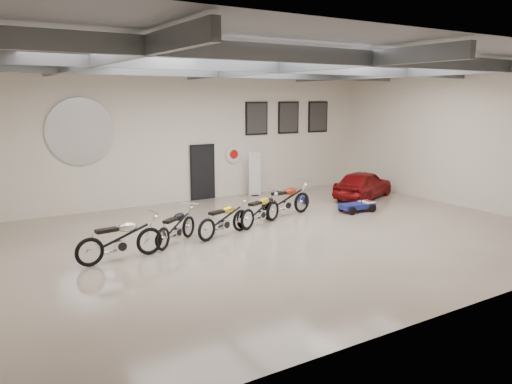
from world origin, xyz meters
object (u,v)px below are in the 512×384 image
motorcycle_silver (120,238)px  vintage_car (363,184)px  banner_stand (255,174)px  motorcycle_red (286,199)px  motorcycle_black (176,226)px  motorcycle_gold (224,218)px  go_kart (360,204)px  motorcycle_yellow (261,209)px

motorcycle_silver → vintage_car: size_ratio=0.66×
banner_stand → motorcycle_red: (-0.99, -3.59, -0.33)m
motorcycle_black → motorcycle_silver: bearing=163.6°
motorcycle_silver → motorcycle_gold: 3.25m
banner_stand → go_kart: bearing=-55.7°
motorcycle_red → motorcycle_gold: bearing=-169.4°
go_kart → motorcycle_yellow: bearing=-179.7°
motorcycle_black → motorcycle_gold: motorcycle_gold is taller
motorcycle_black → vintage_car: bearing=-23.5°
banner_stand → motorcycle_gold: banner_stand is taller
banner_stand → motorcycle_silver: bearing=-129.3°
motorcycle_gold → motorcycle_red: bearing=2.0°
vintage_car → motorcycle_silver: bearing=81.8°
motorcycle_gold → motorcycle_red: motorcycle_red is taller
motorcycle_gold → motorcycle_red: (2.95, 1.09, 0.05)m
banner_stand → vintage_car: (3.38, -2.72, -0.34)m
motorcycle_black → motorcycle_yellow: motorcycle_yellow is taller
motorcycle_silver → motorcycle_black: size_ratio=1.13×
motorcycle_gold → motorcycle_yellow: (1.56, 0.50, -0.01)m
motorcycle_gold → motorcycle_yellow: size_ratio=1.02×
motorcycle_silver → motorcycle_yellow: size_ratio=1.10×
banner_stand → motorcycle_red: size_ratio=0.82×
motorcycle_gold → motorcycle_red: size_ratio=0.92×
motorcycle_black → motorcycle_gold: 1.48m
motorcycle_yellow → motorcycle_silver: bearing=170.2°
motorcycle_gold → motorcycle_red: 3.15m
motorcycle_silver → motorcycle_yellow: motorcycle_silver is taller
banner_stand → vintage_car: size_ratio=0.55×
motorcycle_black → motorcycle_yellow: size_ratio=0.97×
vintage_car → motorcycle_yellow: bearing=82.4°
vintage_car → banner_stand: bearing=29.3°
motorcycle_black → vintage_car: size_ratio=0.58×
motorcycle_black → motorcycle_gold: (1.48, -0.02, 0.03)m
go_kart → motorcycle_gold: bearing=-173.5°
motorcycle_silver → go_kart: (8.74, 0.85, -0.28)m
motorcycle_yellow → vintage_car: (5.76, 1.46, 0.04)m
go_kart → vintage_car: 2.47m
motorcycle_silver → motorcycle_black: motorcycle_silver is taller
motorcycle_black → go_kart: 7.03m
motorcycle_silver → motorcycle_black: bearing=14.4°
motorcycle_yellow → motorcycle_red: size_ratio=0.90×
motorcycle_silver → go_kart: bearing=0.5°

